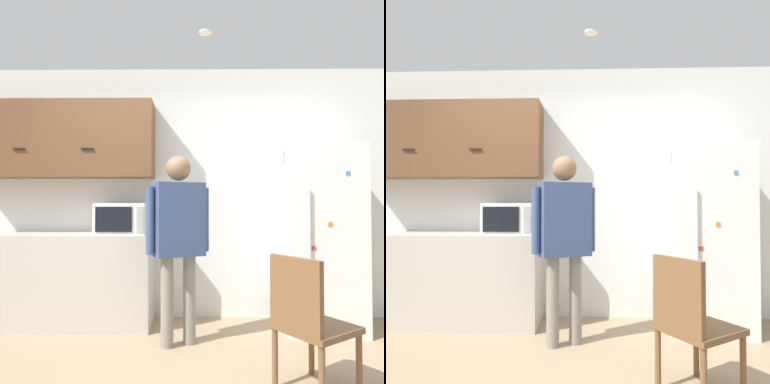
% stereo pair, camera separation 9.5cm
% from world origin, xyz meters
% --- Properties ---
extents(back_wall, '(6.00, 0.06, 2.70)m').
position_xyz_m(back_wall, '(0.00, 1.74, 1.35)').
color(back_wall, silver).
rests_on(back_wall, ground_plane).
extents(counter, '(1.96, 0.57, 0.92)m').
position_xyz_m(counter, '(-1.22, 1.42, 0.46)').
color(counter, '#BCB7AD').
rests_on(counter, ground_plane).
extents(upper_cabinets, '(1.96, 0.38, 0.79)m').
position_xyz_m(upper_cabinets, '(-1.22, 1.52, 1.89)').
color(upper_cabinets, brown).
extents(microwave, '(0.50, 0.42, 0.31)m').
position_xyz_m(microwave, '(-0.54, 1.41, 1.07)').
color(microwave, white).
rests_on(microwave, counter).
extents(person, '(0.54, 0.38, 1.64)m').
position_xyz_m(person, '(0.05, 0.90, 1.00)').
color(person, gray).
rests_on(person, ground_plane).
extents(refrigerator, '(0.72, 0.71, 1.79)m').
position_xyz_m(refrigerator, '(1.42, 1.35, 0.89)').
color(refrigerator, white).
rests_on(refrigerator, ground_plane).
extents(chair, '(0.60, 0.60, 0.89)m').
position_xyz_m(chair, '(0.92, 0.07, 0.49)').
color(chair, brown).
rests_on(chair, ground_plane).
extents(ceiling_light, '(0.11, 0.11, 0.01)m').
position_xyz_m(ceiling_light, '(0.29, 0.77, 2.68)').
color(ceiling_light, white).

